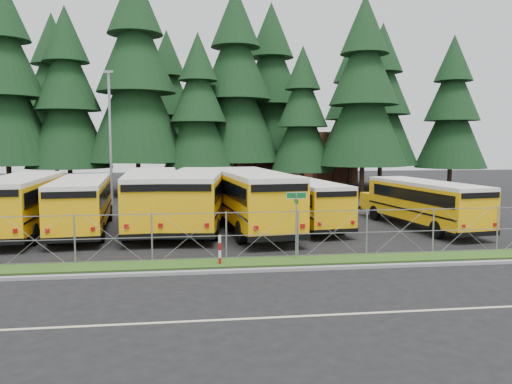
{
  "coord_description": "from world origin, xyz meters",
  "views": [
    {
      "loc": [
        -2.42,
        -21.17,
        4.83
      ],
      "look_at": [
        0.89,
        4.0,
        2.28
      ],
      "focal_mm": 35.0,
      "sensor_mm": 36.0,
      "label": 1
    }
  ],
  "objects_px": {
    "striped_bollard": "(220,250)",
    "light_standard": "(110,133)",
    "bus_4": "(197,200)",
    "street_sign": "(296,211)",
    "bus_3": "(152,200)",
    "bus_east": "(421,205)",
    "bus_1": "(24,205)",
    "bus_5": "(251,201)",
    "bus_2": "(83,205)",
    "bus_6": "(303,203)"
  },
  "relations": [
    {
      "from": "bus_4",
      "to": "striped_bollard",
      "type": "distance_m",
      "value": 8.78
    },
    {
      "from": "bus_2",
      "to": "bus_5",
      "type": "bearing_deg",
      "value": -9.37
    },
    {
      "from": "bus_east",
      "to": "light_standard",
      "type": "bearing_deg",
      "value": 137.91
    },
    {
      "from": "bus_3",
      "to": "street_sign",
      "type": "bearing_deg",
      "value": -56.22
    },
    {
      "from": "bus_2",
      "to": "bus_6",
      "type": "relative_size",
      "value": 1.09
    },
    {
      "from": "bus_6",
      "to": "light_standard",
      "type": "distance_m",
      "value": 17.25
    },
    {
      "from": "bus_2",
      "to": "striped_bollard",
      "type": "distance_m",
      "value": 10.78
    },
    {
      "from": "street_sign",
      "to": "striped_bollard",
      "type": "distance_m",
      "value": 3.47
    },
    {
      "from": "bus_2",
      "to": "bus_5",
      "type": "relative_size",
      "value": 0.89
    },
    {
      "from": "light_standard",
      "to": "bus_4",
      "type": "bearing_deg",
      "value": -60.24
    },
    {
      "from": "bus_5",
      "to": "street_sign",
      "type": "bearing_deg",
      "value": -88.27
    },
    {
      "from": "striped_bollard",
      "to": "light_standard",
      "type": "xyz_separation_m",
      "value": [
        -7.1,
        19.8,
        4.9
      ]
    },
    {
      "from": "bus_4",
      "to": "bus_1",
      "type": "bearing_deg",
      "value": -170.08
    },
    {
      "from": "bus_1",
      "to": "bus_east",
      "type": "bearing_deg",
      "value": -6.23
    },
    {
      "from": "bus_3",
      "to": "light_standard",
      "type": "xyz_separation_m",
      "value": [
        -3.86,
        10.97,
        3.91
      ]
    },
    {
      "from": "bus_3",
      "to": "striped_bollard",
      "type": "relative_size",
      "value": 10.14
    },
    {
      "from": "bus_1",
      "to": "bus_6",
      "type": "xyz_separation_m",
      "value": [
        15.16,
        0.34,
        -0.2
      ]
    },
    {
      "from": "striped_bollard",
      "to": "bus_1",
      "type": "bearing_deg",
      "value": 140.09
    },
    {
      "from": "bus_4",
      "to": "street_sign",
      "type": "height_order",
      "value": "bus_4"
    },
    {
      "from": "bus_3",
      "to": "bus_6",
      "type": "distance_m",
      "value": 8.56
    },
    {
      "from": "bus_6",
      "to": "bus_east",
      "type": "height_order",
      "value": "bus_east"
    },
    {
      "from": "bus_1",
      "to": "striped_bollard",
      "type": "relative_size",
      "value": 9.68
    },
    {
      "from": "bus_east",
      "to": "light_standard",
      "type": "distance_m",
      "value": 23.14
    },
    {
      "from": "bus_6",
      "to": "street_sign",
      "type": "relative_size",
      "value": 3.6
    },
    {
      "from": "bus_6",
      "to": "bus_east",
      "type": "relative_size",
      "value": 0.99
    },
    {
      "from": "bus_5",
      "to": "light_standard",
      "type": "distance_m",
      "value": 15.73
    },
    {
      "from": "bus_3",
      "to": "bus_east",
      "type": "xyz_separation_m",
      "value": [
        14.96,
        -1.82,
        -0.26
      ]
    },
    {
      "from": "bus_5",
      "to": "striped_bollard",
      "type": "relative_size",
      "value": 10.32
    },
    {
      "from": "bus_5",
      "to": "street_sign",
      "type": "xyz_separation_m",
      "value": [
        1.0,
        -7.29,
        0.41
      ]
    },
    {
      "from": "street_sign",
      "to": "bus_east",
      "type": "bearing_deg",
      "value": 37.66
    },
    {
      "from": "bus_east",
      "to": "bus_1",
      "type": "bearing_deg",
      "value": 168.86
    },
    {
      "from": "bus_3",
      "to": "bus_east",
      "type": "bearing_deg",
      "value": -10.18
    },
    {
      "from": "bus_5",
      "to": "striped_bollard",
      "type": "bearing_deg",
      "value": -111.63
    },
    {
      "from": "street_sign",
      "to": "light_standard",
      "type": "distance_m",
      "value": 22.22
    },
    {
      "from": "bus_east",
      "to": "striped_bollard",
      "type": "bearing_deg",
      "value": -157.0
    },
    {
      "from": "bus_1",
      "to": "bus_5",
      "type": "bearing_deg",
      "value": -5.65
    },
    {
      "from": "bus_2",
      "to": "bus_3",
      "type": "xyz_separation_m",
      "value": [
        3.64,
        0.58,
        0.15
      ]
    },
    {
      "from": "bus_1",
      "to": "light_standard",
      "type": "distance_m",
      "value": 12.54
    },
    {
      "from": "bus_3",
      "to": "bus_east",
      "type": "relative_size",
      "value": 1.2
    },
    {
      "from": "light_standard",
      "to": "bus_east",
      "type": "bearing_deg",
      "value": -34.2
    },
    {
      "from": "bus_1",
      "to": "bus_5",
      "type": "relative_size",
      "value": 0.94
    },
    {
      "from": "bus_2",
      "to": "bus_6",
      "type": "xyz_separation_m",
      "value": [
        12.19,
        0.32,
        -0.12
      ]
    },
    {
      "from": "striped_bollard",
      "to": "bus_2",
      "type": "bearing_deg",
      "value": 129.76
    },
    {
      "from": "bus_2",
      "to": "bus_east",
      "type": "height_order",
      "value": "bus_2"
    },
    {
      "from": "bus_2",
      "to": "light_standard",
      "type": "height_order",
      "value": "light_standard"
    },
    {
      "from": "bus_1",
      "to": "bus_east",
      "type": "distance_m",
      "value": 21.61
    },
    {
      "from": "bus_6",
      "to": "light_standard",
      "type": "height_order",
      "value": "light_standard"
    },
    {
      "from": "bus_3",
      "to": "bus_5",
      "type": "xyz_separation_m",
      "value": [
        5.37,
        -1.16,
        0.03
      ]
    },
    {
      "from": "bus_5",
      "to": "street_sign",
      "type": "distance_m",
      "value": 7.37
    },
    {
      "from": "light_standard",
      "to": "bus_2",
      "type": "bearing_deg",
      "value": -88.88
    }
  ]
}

